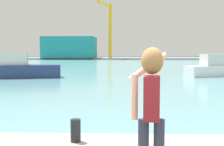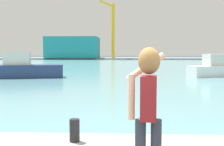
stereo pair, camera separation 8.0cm
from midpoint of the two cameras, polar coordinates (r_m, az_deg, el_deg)
ground_plane at (r=53.95m, az=2.66°, el=1.69°), size 220.00×220.00×0.00m
harbor_water at (r=55.95m, az=2.66°, el=1.79°), size 140.00×100.00×0.02m
far_shore_dock at (r=95.92m, az=2.69°, el=2.89°), size 140.00×20.00×0.41m
person_photographer at (r=3.76m, az=7.62°, el=-5.34°), size 0.53×0.56×1.74m
harbor_bollard at (r=5.60m, az=-6.91°, el=-11.07°), size 0.19×0.19×0.43m
boat_moored at (r=26.96m, az=-16.60°, el=0.81°), size 6.58×3.36×2.28m
warehouse_left at (r=93.05m, az=-7.53°, el=4.95°), size 15.71×13.04×6.49m
port_crane at (r=88.65m, az=0.02°, el=9.28°), size 3.80×9.28×16.45m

